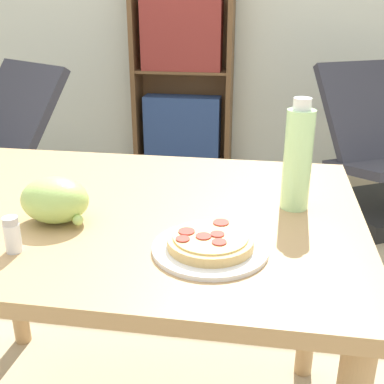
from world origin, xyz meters
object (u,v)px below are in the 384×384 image
object	(u,v)px
drink_bottle	(298,158)
bookshelf	(182,79)
pizza_on_plate	(210,244)
lounge_chair_far	(384,170)
grape_bunch	(55,200)
salt_shaker	(12,235)

from	to	relation	value
drink_bottle	bookshelf	distance (m)	2.66
pizza_on_plate	lounge_chair_far	size ratio (longest dim) A/B	0.24
pizza_on_plate	drink_bottle	bearing A→B (deg)	54.97
grape_bunch	salt_shaker	world-z (taller)	grape_bunch
bookshelf	drink_bottle	bearing A→B (deg)	-73.93
pizza_on_plate	bookshelf	world-z (taller)	bookshelf
lounge_chair_far	bookshelf	distance (m)	1.62
grape_bunch	drink_bottle	world-z (taller)	drink_bottle
grape_bunch	drink_bottle	xyz separation A→B (m)	(0.54, 0.17, 0.07)
drink_bottle	salt_shaker	size ratio (longest dim) A/B	3.55
pizza_on_plate	grape_bunch	world-z (taller)	grape_bunch
drink_bottle	salt_shaker	world-z (taller)	drink_bottle
grape_bunch	salt_shaker	distance (m)	0.15
lounge_chair_far	grape_bunch	bearing A→B (deg)	-149.67
drink_bottle	bookshelf	world-z (taller)	bookshelf
salt_shaker	pizza_on_plate	bearing A→B (deg)	9.48
salt_shaker	lounge_chair_far	xyz separation A→B (m)	(1.19, 2.05, -0.51)
salt_shaker	lounge_chair_far	distance (m)	2.42
drink_bottle	lounge_chair_far	size ratio (longest dim) A/B	0.28
bookshelf	salt_shaker	bearing A→B (deg)	-86.61
bookshelf	lounge_chair_far	bearing A→B (deg)	-30.91
grape_bunch	salt_shaker	bearing A→B (deg)	-100.17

